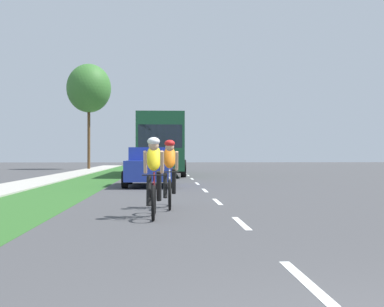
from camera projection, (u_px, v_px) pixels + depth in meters
ground_plane at (197, 183)px, 22.67m from camera, size 120.00×120.00×0.00m
grass_verge at (84, 183)px, 22.42m from camera, size 2.54×70.00×0.01m
sidewalk_concrete at (31, 184)px, 22.30m from camera, size 1.95×70.00×0.10m
lane_markings_center at (192, 179)px, 26.67m from camera, size 0.12×53.49×0.01m
cyclist_lead at (154, 177)px, 10.25m from camera, size 0.42×1.72×1.58m
cyclist_trailing at (170, 173)px, 12.12m from camera, size 0.42×1.72×1.58m
sedan_blue at (150, 167)px, 20.64m from camera, size 1.98×4.30×1.52m
bus_dark_green at (161, 143)px, 32.34m from camera, size 2.78×11.60×3.48m
street_tree_far at (89, 89)px, 43.64m from camera, size 3.68×3.68×8.81m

